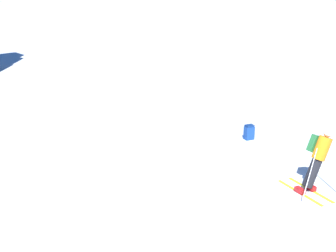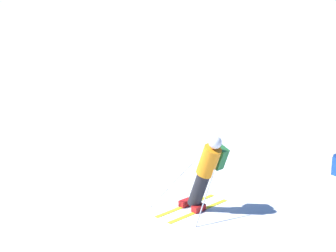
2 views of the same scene
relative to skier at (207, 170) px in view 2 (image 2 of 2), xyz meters
name	(u,v)px [view 2 (image 2 of 2)]	position (x,y,z in m)	size (l,w,h in m)	color
ground_plane	(158,201)	(-1.11, 0.08, -0.90)	(300.00, 300.00, 0.00)	white
skier	(207,170)	(0.00, 0.00, 0.00)	(1.52, 1.67, 1.67)	yellow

